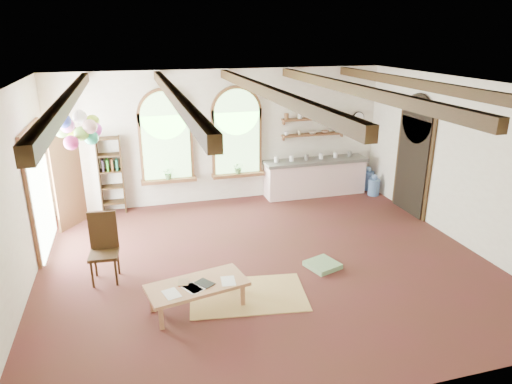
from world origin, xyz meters
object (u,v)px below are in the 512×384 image
object	(u,v)px
coffee_table	(197,287)
balloon_cluster	(79,129)
side_chair	(105,262)
kitchen_counter	(315,177)

from	to	relation	value
coffee_table	balloon_cluster	size ratio (longest dim) A/B	1.38
coffee_table	balloon_cluster	xyz separation A→B (m)	(-1.66, 2.74, 1.96)
balloon_cluster	side_chair	bearing A→B (deg)	-78.98
balloon_cluster	coffee_table	bearing A→B (deg)	-58.85
side_chair	balloon_cluster	distance (m)	2.50
side_chair	balloon_cluster	world-z (taller)	balloon_cluster
kitchen_counter	balloon_cluster	distance (m)	5.92
coffee_table	kitchen_counter	bearing A→B (deg)	49.35
kitchen_counter	balloon_cluster	bearing A→B (deg)	-163.50
coffee_table	side_chair	world-z (taller)	side_chair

